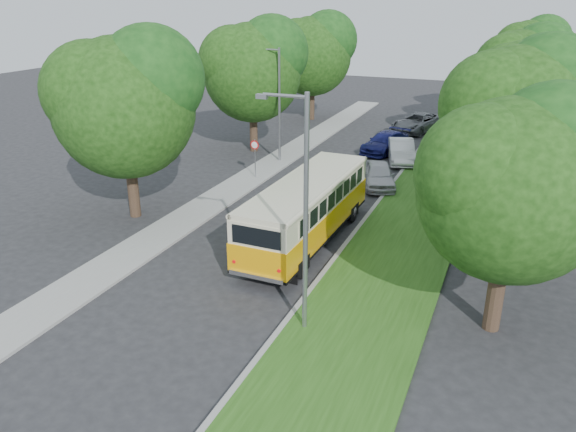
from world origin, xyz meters
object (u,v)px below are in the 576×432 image
at_px(lamppost_far, 278,101).
at_px(car_blue, 385,142).
at_px(car_white, 401,151).
at_px(car_grey, 417,123).
at_px(car_silver, 379,175).
at_px(vintage_bus, 307,212).
at_px(lamppost_near, 303,209).

height_order(lamppost_far, car_blue, lamppost_far).
height_order(car_white, car_grey, same).
bearing_deg(lamppost_far, car_white, 22.30).
distance_m(lamppost_far, car_silver, 8.70).
bearing_deg(vintage_bus, car_silver, 84.71).
bearing_deg(car_blue, vintage_bus, -73.80).
height_order(lamppost_near, lamppost_far, lamppost_near).
distance_m(vintage_bus, car_silver, 9.25).
xyz_separation_m(vintage_bus, car_grey, (0.54, 24.39, -0.75)).
bearing_deg(car_silver, lamppost_near, -104.87).
height_order(lamppost_near, car_blue, lamppost_near).
relative_size(vintage_bus, car_white, 2.20).
distance_m(vintage_bus, car_grey, 24.40).
height_order(vintage_bus, car_white, vintage_bus).
bearing_deg(lamppost_near, car_grey, 93.44).
bearing_deg(car_white, lamppost_near, -103.41).
height_order(lamppost_near, car_grey, lamppost_near).
xyz_separation_m(car_white, car_grey, (-0.67, 9.50, -0.00)).
distance_m(car_silver, car_grey, 15.25).
bearing_deg(lamppost_near, vintage_bus, 109.59).
bearing_deg(lamppost_near, car_white, 93.19).
relative_size(lamppost_far, car_white, 1.63).
height_order(lamppost_far, vintage_bus, lamppost_far).
xyz_separation_m(lamppost_near, car_grey, (-1.87, 31.16, -3.61)).
xyz_separation_m(lamppost_far, car_white, (7.70, 3.16, -3.36)).
bearing_deg(vintage_bus, car_grey, 90.20).
distance_m(lamppost_near, car_white, 21.99).
distance_m(car_silver, car_white, 5.74).
bearing_deg(car_blue, lamppost_near, -68.41).
height_order(lamppost_near, car_silver, lamppost_near).
distance_m(lamppost_far, car_white, 8.97).
relative_size(car_blue, car_grey, 0.89).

